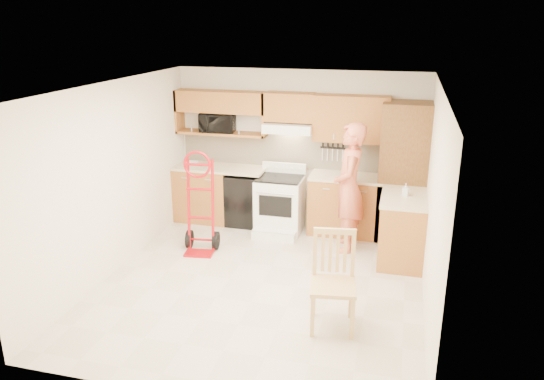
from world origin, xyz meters
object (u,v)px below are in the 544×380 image
at_px(microwave, 218,122).
at_px(hand_truck, 199,208).
at_px(range, 279,201).
at_px(person, 349,188).
at_px(dining_chair, 333,283).

distance_m(microwave, hand_truck, 1.70).
bearing_deg(microwave, range, -26.38).
bearing_deg(person, microwave, -113.33).
relative_size(person, dining_chair, 1.74).
relative_size(range, person, 0.56).
bearing_deg(dining_chair, hand_truck, 136.89).
relative_size(microwave, dining_chair, 0.52).
height_order(range, person, person).
distance_m(microwave, person, 2.45).
height_order(microwave, person, person).
bearing_deg(range, hand_truck, -132.74).
height_order(person, dining_chair, person).
distance_m(range, person, 1.24).
relative_size(microwave, hand_truck, 0.41).
distance_m(microwave, range, 1.63).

